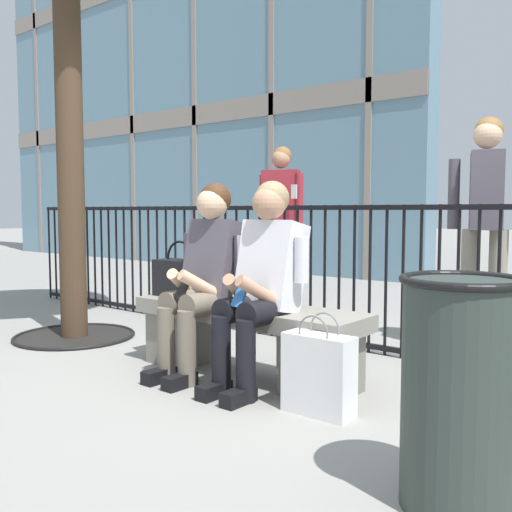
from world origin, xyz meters
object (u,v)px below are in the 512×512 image
object	(u,v)px
seated_person_with_phone	(205,272)
shopping_bag	(319,373)
handbag_on_bench	(180,277)
trash_can	(460,390)
stone_bench	(246,333)
bystander_further_back	(485,216)
seated_person_companion	(262,278)
bystander_at_railing	(281,214)

from	to	relation	value
seated_person_with_phone	shopping_bag	distance (m)	1.07
handbag_on_bench	trash_can	bearing A→B (deg)	-18.98
handbag_on_bench	stone_bench	bearing A→B (deg)	0.99
seated_person_with_phone	bystander_further_back	size ratio (longest dim) A/B	0.71
stone_bench	trash_can	bearing A→B (deg)	-25.36
seated_person_with_phone	handbag_on_bench	size ratio (longest dim) A/B	3.16
trash_can	handbag_on_bench	bearing A→B (deg)	161.02
seated_person_companion	trash_can	bearing A→B (deg)	-24.66
seated_person_with_phone	shopping_bag	xyz separation A→B (m)	(0.96, -0.16, -0.44)
handbag_on_bench	shopping_bag	bearing A→B (deg)	-12.21
seated_person_with_phone	bystander_at_railing	size ratio (longest dim) A/B	0.71
seated_person_with_phone	bystander_further_back	distance (m)	2.10
stone_bench	bystander_further_back	bearing A→B (deg)	58.83
seated_person_companion	trash_can	distance (m)	1.54
stone_bench	trash_can	xyz separation A→B (m)	(1.61, -0.76, 0.15)
stone_bench	seated_person_with_phone	size ratio (longest dim) A/B	1.32
seated_person_with_phone	stone_bench	bearing A→B (deg)	29.45
handbag_on_bench	bystander_at_railing	bearing A→B (deg)	109.23
trash_can	shopping_bag	bearing A→B (deg)	151.92
seated_person_with_phone	handbag_on_bench	xyz separation A→B (m)	(-0.35, 0.12, -0.07)
handbag_on_bench	bystander_further_back	bearing A→B (deg)	45.93
seated_person_with_phone	trash_can	xyz separation A→B (m)	(1.84, -0.64, -0.23)
seated_person_with_phone	seated_person_companion	xyz separation A→B (m)	(0.46, 0.00, 0.00)
stone_bench	bystander_further_back	xyz separation A→B (m)	(0.95, 1.57, 0.73)
shopping_bag	trash_can	xyz separation A→B (m)	(0.88, -0.47, 0.21)
seated_person_companion	handbag_on_bench	distance (m)	0.82
seated_person_with_phone	handbag_on_bench	world-z (taller)	seated_person_with_phone
stone_bench	seated_person_with_phone	xyz separation A→B (m)	(-0.23, -0.13, 0.38)
handbag_on_bench	bystander_at_railing	world-z (taller)	bystander_at_railing
seated_person_companion	handbag_on_bench	xyz separation A→B (m)	(-0.81, 0.12, -0.07)
stone_bench	bystander_at_railing	world-z (taller)	bystander_at_railing
bystander_at_railing	trash_can	bearing A→B (deg)	-44.83
bystander_at_railing	trash_can	world-z (taller)	bystander_at_railing
seated_person_with_phone	bystander_at_railing	distance (m)	2.58
stone_bench	trash_can	size ratio (longest dim) A/B	1.96
seated_person_with_phone	shopping_bag	bearing A→B (deg)	-9.77
stone_bench	trash_can	distance (m)	1.79
bystander_at_railing	bystander_further_back	xyz separation A→B (m)	(2.29, -0.60, -0.00)
stone_bench	shopping_bag	size ratio (longest dim) A/B	3.08
handbag_on_bench	shopping_bag	xyz separation A→B (m)	(1.31, -0.28, -0.37)
shopping_bag	trash_can	size ratio (longest dim) A/B	0.64
handbag_on_bench	bystander_further_back	world-z (taller)	bystander_further_back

